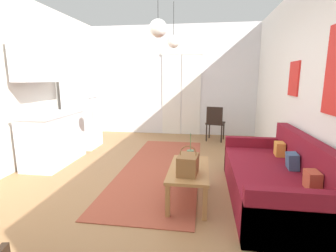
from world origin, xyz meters
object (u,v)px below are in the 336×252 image
object	(u,v)px
refrigerator	(82,111)
pendant_lamp_near	(158,28)
handbag	(188,164)
accent_chair	(215,122)
pendant_lamp_far	(174,42)
bamboo_vase	(190,157)
coffee_table	(189,172)
couch	(277,181)

from	to	relation	value
refrigerator	pendant_lamp_near	xyz separation A→B (m)	(2.02, -1.79, 1.33)
handbag	accent_chair	world-z (taller)	accent_chair
accent_chair	pendant_lamp_far	world-z (taller)	pendant_lamp_far
pendant_lamp_far	bamboo_vase	bearing A→B (deg)	-75.85
handbag	refrigerator	xyz separation A→B (m)	(-2.46, 2.32, 0.27)
handbag	refrigerator	distance (m)	3.39
coffee_table	pendant_lamp_far	distance (m)	2.62
bamboo_vase	accent_chair	xyz separation A→B (m)	(0.43, 2.95, -0.04)
refrigerator	accent_chair	distance (m)	3.07
coffee_table	bamboo_vase	size ratio (longest dim) A/B	2.38
bamboo_vase	refrigerator	size ratio (longest dim) A/B	0.26
coffee_table	refrigerator	world-z (taller)	refrigerator
couch	pendant_lamp_far	size ratio (longest dim) A/B	2.51
bamboo_vase	handbag	bearing A→B (deg)	-91.75
bamboo_vase	accent_chair	distance (m)	2.99
accent_chair	pendant_lamp_near	size ratio (longest dim) A/B	1.00
bamboo_vase	coffee_table	bearing A→B (deg)	-94.33
bamboo_vase	pendant_lamp_far	distance (m)	2.43
coffee_table	bamboo_vase	world-z (taller)	bamboo_vase
pendant_lamp_far	pendant_lamp_near	bearing A→B (deg)	-90.40
pendant_lamp_near	pendant_lamp_far	world-z (taller)	same
refrigerator	pendant_lamp_near	bearing A→B (deg)	-41.58
coffee_table	accent_chair	distance (m)	3.10
handbag	pendant_lamp_far	world-z (taller)	pendant_lamp_far
coffee_table	handbag	size ratio (longest dim) A/B	2.87
bamboo_vase	refrigerator	bearing A→B (deg)	140.98
couch	bamboo_vase	size ratio (longest dim) A/B	4.93
couch	coffee_table	world-z (taller)	couch
couch	bamboo_vase	distance (m)	1.11
coffee_table	handbag	xyz separation A→B (m)	(-0.00, -0.20, 0.17)
handbag	accent_chair	xyz separation A→B (m)	(0.44, 3.27, -0.06)
couch	accent_chair	distance (m)	3.02
handbag	pendant_lamp_near	size ratio (longest dim) A/B	0.40
coffee_table	pendant_lamp_near	size ratio (longest dim) A/B	1.15
coffee_table	handbag	distance (m)	0.27
coffee_table	pendant_lamp_near	bearing A→B (deg)	143.97
couch	handbag	xyz separation A→B (m)	(-1.09, -0.32, 0.27)
refrigerator	couch	bearing A→B (deg)	-29.33
bamboo_vase	handbag	size ratio (longest dim) A/B	1.21
accent_chair	handbag	bearing A→B (deg)	94.82
pendant_lamp_near	pendant_lamp_far	bearing A→B (deg)	89.60
couch	pendant_lamp_near	size ratio (longest dim) A/B	2.39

